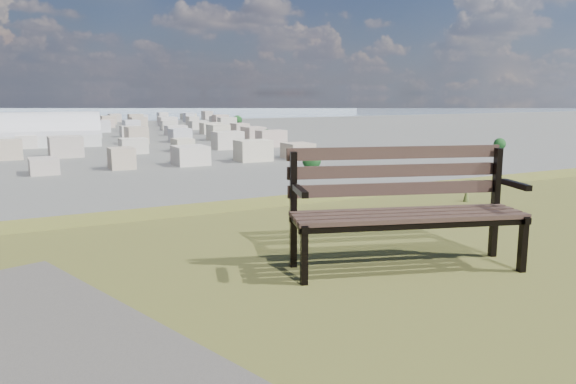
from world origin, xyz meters
TOP-DOWN VIEW (x-y plane):
  - park_bench at (-0.03, 1.45)m, footprint 1.86×1.08m
  - arena at (18.38, 305.08)m, footprint 55.67×28.79m
  - city_blocks at (0.00, 394.44)m, footprint 395.00×361.00m

SIDE VIEW (x-z plane):
  - city_blocks at x=0.00m, z-range 0.00..7.00m
  - arena at x=18.38m, z-range -5.95..16.57m
  - park_bench at x=-0.03m, z-range 25.06..25.99m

